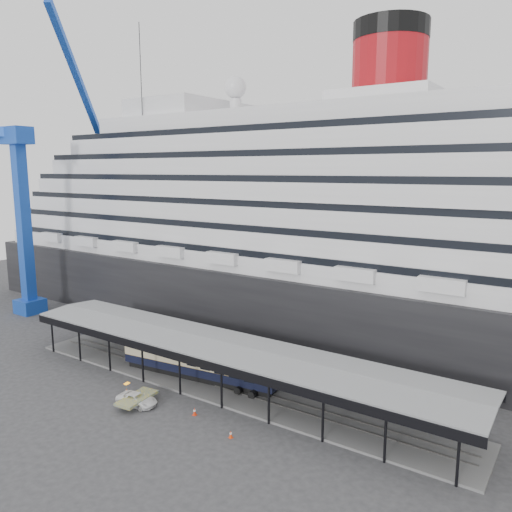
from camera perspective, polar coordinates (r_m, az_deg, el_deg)
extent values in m
plane|color=#323234|center=(55.06, -7.01, -16.44)|extent=(200.00, 200.00, 0.00)
cube|color=black|center=(78.75, 8.43, -4.48)|extent=(130.00, 30.00, 10.00)
cylinder|color=#9E0C13|center=(74.44, 14.99, 19.63)|extent=(10.00, 10.00, 9.00)
cylinder|color=black|center=(75.54, 15.18, 23.55)|extent=(10.10, 10.10, 2.50)
sphere|color=silver|center=(86.70, -2.36, 18.70)|extent=(3.60, 3.60, 3.60)
cube|color=slate|center=(58.48, -3.69, -14.62)|extent=(56.00, 8.00, 0.24)
cube|color=slate|center=(57.90, -4.14, -14.71)|extent=(54.00, 0.08, 0.10)
cube|color=slate|center=(58.93, -3.25, -14.25)|extent=(54.00, 0.08, 0.10)
cube|color=black|center=(53.60, -6.75, -11.99)|extent=(56.00, 0.18, 0.90)
cube|color=black|center=(60.23, -1.07, -9.42)|extent=(56.00, 0.18, 0.90)
cube|color=slate|center=(56.58, -3.74, -9.95)|extent=(56.00, 9.00, 0.24)
cube|color=#1847B6|center=(94.60, -24.39, -5.22)|extent=(4.00, 4.00, 2.40)
cube|color=#1847B6|center=(92.17, -25.01, 3.35)|extent=(1.80, 1.80, 26.00)
cube|color=#1847B6|center=(91.91, -25.67, 12.30)|extent=(5.00, 3.20, 2.80)
cube|color=#1847B6|center=(89.30, -19.83, 18.87)|extent=(12.92, 17.86, 16.80)
cylinder|color=black|center=(85.41, -12.62, 9.11)|extent=(0.12, 0.12, 47.21)
imported|color=white|center=(55.63, -13.45, -15.65)|extent=(4.68, 2.53, 1.25)
cube|color=black|center=(60.44, -6.51, -13.37)|extent=(19.38, 4.46, 0.64)
cube|color=black|center=(60.12, -6.53, -12.65)|extent=(20.34, 4.93, 1.01)
cube|color=beige|center=(59.71, -6.55, -11.67)|extent=(20.34, 4.97, 1.19)
cube|color=black|center=(59.43, -6.56, -10.97)|extent=(20.34, 4.93, 0.37)
cube|color=#D8440C|center=(58.36, -14.55, -15.10)|extent=(0.48, 0.48, 0.03)
cone|color=#D8440C|center=(58.20, -14.56, -14.76)|extent=(0.40, 0.40, 0.76)
cylinder|color=white|center=(58.17, -14.57, -14.69)|extent=(0.24, 0.24, 0.15)
cube|color=red|center=(52.91, -7.03, -17.58)|extent=(0.47, 0.47, 0.03)
cone|color=red|center=(52.73, -7.04, -17.20)|extent=(0.39, 0.39, 0.76)
cylinder|color=white|center=(52.70, -7.04, -17.13)|extent=(0.24, 0.24, 0.15)
cube|color=#EB3C0D|center=(48.82, -2.90, -20.02)|extent=(0.47, 0.47, 0.03)
cone|color=#EB3C0D|center=(48.65, -2.91, -19.66)|extent=(0.39, 0.39, 0.69)
cylinder|color=white|center=(48.61, -2.91, -19.59)|extent=(0.22, 0.22, 0.13)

